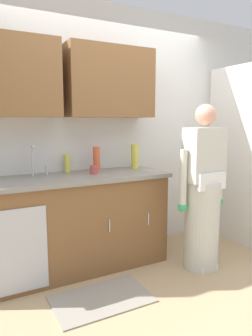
{
  "coord_description": "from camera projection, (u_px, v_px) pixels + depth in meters",
  "views": [
    {
      "loc": [
        -1.44,
        -2.16,
        1.46
      ],
      "look_at": [
        -0.01,
        0.55,
        1.0
      ],
      "focal_mm": 33.38,
      "sensor_mm": 36.0,
      "label": 1
    }
  ],
  "objects": [
    {
      "name": "bottle_dish_liquid",
      "position": [
        135.0,
        156.0,
        3.46
      ],
      "size": [
        0.08,
        0.08,
        0.27
      ],
      "primitive_type": "cylinder",
      "color": "#D8D14C",
      "rests_on": "countertop"
    },
    {
      "name": "bottle_cleaner_spray",
      "position": [
        67.0,
        163.0,
        3.21
      ],
      "size": [
        0.06,
        0.06,
        0.18
      ],
      "primitive_type": "cylinder",
      "color": "#D8D14C",
      "rests_on": "countertop"
    },
    {
      "name": "sink",
      "position": [
        41.0,
        180.0,
        2.87
      ],
      "size": [
        0.5,
        0.36,
        0.35
      ],
      "color": "#B7BABF",
      "rests_on": "counter_cabinet"
    },
    {
      "name": "countertop",
      "position": [
        69.0,
        178.0,
        2.99
      ],
      "size": [
        1.96,
        0.66,
        0.04
      ],
      "primitive_type": "cube",
      "color": "gray",
      "rests_on": "counter_cabinet"
    },
    {
      "name": "kitchen_wall_with_uppers",
      "position": [
        96.0,
        120.0,
        3.35
      ],
      "size": [
        4.8,
        0.44,
        2.7
      ],
      "color": "silver",
      "rests_on": "ground"
    },
    {
      "name": "floor_mat",
      "position": [
        101.0,
        299.0,
        2.58
      ],
      "size": [
        0.8,
        0.5,
        0.01
      ],
      "primitive_type": "cube",
      "color": "gray",
      "rests_on": "ground"
    },
    {
      "name": "closet_door_panel",
      "position": [
        242.0,
        157.0,
        3.63
      ],
      "size": [
        0.04,
        1.1,
        2.1
      ],
      "primitive_type": "cube",
      "rotation": [
        0.0,
        0.0,
        1.57
      ],
      "color": "silver",
      "rests_on": "ground"
    },
    {
      "name": "counter_cabinet",
      "position": [
        70.0,
        225.0,
        3.06
      ],
      "size": [
        1.9,
        0.62,
        0.9
      ],
      "color": "brown",
      "rests_on": "ground"
    },
    {
      "name": "person_at_sink",
      "position": [
        203.0,
        200.0,
        3.06
      ],
      "size": [
        0.55,
        0.34,
        1.62
      ],
      "color": "white",
      "rests_on": "ground"
    },
    {
      "name": "bottle_water_tall",
      "position": [
        97.0,
        159.0,
        3.26
      ],
      "size": [
        0.07,
        0.07,
        0.26
      ],
      "primitive_type": "cylinder",
      "color": "#E05933",
      "rests_on": "countertop"
    },
    {
      "name": "ground_plane",
      "position": [
        156.0,
        287.0,
        2.77
      ],
      "size": [
        9.0,
        9.0,
        0.0
      ],
      "primitive_type": "plane",
      "color": "tan"
    },
    {
      "name": "cup_by_sink",
      "position": [
        94.0,
        170.0,
        3.09
      ],
      "size": [
        0.08,
        0.08,
        0.09
      ],
      "primitive_type": "cylinder",
      "color": "#B24C47",
      "rests_on": "countertop"
    },
    {
      "name": "knife_on_counter",
      "position": [
        148.0,
        170.0,
        3.31
      ],
      "size": [
        0.05,
        0.24,
        0.01
      ],
      "primitive_type": "cube",
      "rotation": [
        0.0,
        0.0,
        1.69
      ],
      "color": "silver",
      "rests_on": "countertop"
    }
  ]
}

